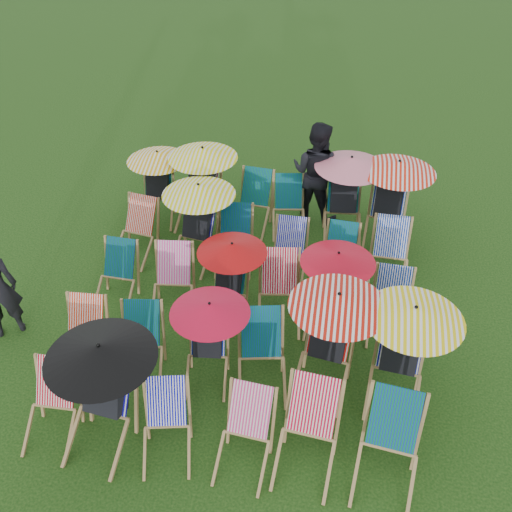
% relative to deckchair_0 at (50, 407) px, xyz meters
% --- Properties ---
extents(ground, '(100.00, 100.00, 0.00)m').
position_rel_deckchair_0_xyz_m(ground, '(1.89, 2.26, -0.44)').
color(ground, black).
rests_on(ground, ground).
extents(deckchair_0, '(0.60, 0.82, 0.88)m').
position_rel_deckchair_0_xyz_m(deckchair_0, '(0.00, 0.00, 0.00)').
color(deckchair_0, '#A07D4A').
rests_on(deckchair_0, ground).
extents(deckchair_1, '(1.22, 1.29, 1.45)m').
position_rel_deckchair_0_xyz_m(deckchair_1, '(0.65, 0.04, 0.33)').
color(deckchair_1, '#A07D4A').
rests_on(deckchair_1, ground).
extents(deckchair_2, '(0.71, 0.88, 0.85)m').
position_rel_deckchair_0_xyz_m(deckchair_2, '(1.40, -0.03, -0.01)').
color(deckchair_2, '#A07D4A').
rests_on(deckchair_2, ground).
extents(deckchair_3, '(0.67, 0.87, 0.89)m').
position_rel_deckchair_0_xyz_m(deckchair_3, '(2.29, -0.02, 0.01)').
color(deckchair_3, '#A07D4A').
rests_on(deckchair_3, ground).
extents(deckchair_4, '(0.75, 0.98, 1.00)m').
position_rel_deckchair_0_xyz_m(deckchair_4, '(2.98, 0.07, 0.06)').
color(deckchair_4, '#A07D4A').
rests_on(deckchair_4, ground).
extents(deckchair_5, '(0.78, 1.01, 1.01)m').
position_rel_deckchair_0_xyz_m(deckchair_5, '(3.86, 0.03, 0.07)').
color(deckchair_5, '#A07D4A').
rests_on(deckchair_5, ground).
extents(deckchair_6, '(0.63, 0.85, 0.89)m').
position_rel_deckchair_0_xyz_m(deckchair_6, '(-0.07, 1.08, 0.01)').
color(deckchair_6, '#A07D4A').
rests_on(deckchair_6, ground).
extents(deckchair_7, '(0.71, 0.90, 0.89)m').
position_rel_deckchair_0_xyz_m(deckchair_7, '(0.72, 1.09, 0.01)').
color(deckchair_7, '#A07D4A').
rests_on(deckchair_7, ground).
extents(deckchair_8, '(1.00, 1.06, 1.19)m').
position_rel_deckchair_0_xyz_m(deckchair_8, '(1.61, 1.15, 0.19)').
color(deckchair_8, '#A07D4A').
rests_on(deckchair_8, ground).
extents(deckchair_9, '(0.80, 0.99, 0.96)m').
position_rel_deckchair_0_xyz_m(deckchair_9, '(2.31, 1.12, 0.04)').
color(deckchair_9, '#A07D4A').
rests_on(deckchair_9, ground).
extents(deckchair_10, '(1.20, 1.28, 1.43)m').
position_rel_deckchair_0_xyz_m(deckchair_10, '(3.11, 1.30, 0.31)').
color(deckchair_10, '#A07D4A').
rests_on(deckchair_10, ground).
extents(deckchair_11, '(1.19, 1.25, 1.41)m').
position_rel_deckchair_0_xyz_m(deckchair_11, '(3.99, 1.24, 0.30)').
color(deckchair_11, '#A07D4A').
rests_on(deckchair_11, ground).
extents(deckchair_12, '(0.61, 0.83, 0.87)m').
position_rel_deckchair_0_xyz_m(deckchair_12, '(-0.10, 2.38, -0.00)').
color(deckchair_12, '#A07D4A').
rests_on(deckchair_12, ground).
extents(deckchair_13, '(0.71, 0.92, 0.93)m').
position_rel_deckchair_0_xyz_m(deckchair_13, '(0.79, 2.33, 0.03)').
color(deckchair_13, '#A07D4A').
rests_on(deckchair_13, ground).
extents(deckchair_14, '(0.99, 1.04, 1.18)m').
position_rel_deckchair_0_xyz_m(deckchair_14, '(1.62, 2.41, 0.18)').
color(deckchair_14, '#A07D4A').
rests_on(deckchair_14, ground).
extents(deckchair_15, '(0.76, 0.97, 0.97)m').
position_rel_deckchair_0_xyz_m(deckchair_15, '(2.36, 2.36, 0.05)').
color(deckchair_15, '#A07D4A').
rests_on(deckchair_15, ground).
extents(deckchair_16, '(1.03, 1.09, 1.22)m').
position_rel_deckchair_0_xyz_m(deckchair_16, '(3.08, 2.38, 0.21)').
color(deckchair_16, '#A07D4A').
rests_on(deckchair_16, ground).
extents(deckchair_17, '(0.64, 0.86, 0.90)m').
position_rel_deckchair_0_xyz_m(deckchair_17, '(3.93, 2.35, 0.01)').
color(deckchair_17, '#A07D4A').
rests_on(deckchair_17, ground).
extents(deckchair_18, '(0.74, 0.94, 0.92)m').
position_rel_deckchair_0_xyz_m(deckchair_18, '(-0.18, 3.50, 0.02)').
color(deckchair_18, '#A07D4A').
rests_on(deckchair_18, ground).
extents(deckchair_19, '(1.15, 1.23, 1.37)m').
position_rel_deckchair_0_xyz_m(deckchair_19, '(0.85, 3.55, 0.28)').
color(deckchair_19, '#A07D4A').
rests_on(deckchair_19, ground).
extents(deckchair_20, '(0.69, 0.90, 0.92)m').
position_rel_deckchair_0_xyz_m(deckchair_20, '(1.48, 3.52, 0.02)').
color(deckchair_20, '#A07D4A').
rests_on(deckchair_20, ground).
extents(deckchair_21, '(0.59, 0.81, 0.87)m').
position_rel_deckchair_0_xyz_m(deckchair_21, '(2.37, 3.39, -0.01)').
color(deckchair_21, '#A07D4A').
rests_on(deckchair_21, ground).
extents(deckchair_22, '(0.63, 0.83, 0.86)m').
position_rel_deckchair_0_xyz_m(deckchair_22, '(3.16, 3.40, -0.01)').
color(deckchair_22, '#A07D4A').
rests_on(deckchair_22, ground).
extents(deckchair_23, '(0.65, 0.89, 0.95)m').
position_rel_deckchair_0_xyz_m(deckchair_23, '(3.93, 3.51, 0.04)').
color(deckchair_23, '#A07D4A').
rests_on(deckchair_23, ground).
extents(deckchair_24, '(1.07, 1.15, 1.27)m').
position_rel_deckchair_0_xyz_m(deckchair_24, '(-0.13, 4.65, 0.23)').
color(deckchair_24, '#A07D4A').
rests_on(deckchair_24, ground).
extents(deckchair_25, '(1.20, 1.27, 1.42)m').
position_rel_deckchair_0_xyz_m(deckchair_25, '(0.65, 4.65, 0.31)').
color(deckchair_25, '#A07D4A').
rests_on(deckchair_25, ground).
extents(deckchair_26, '(0.71, 0.93, 0.95)m').
position_rel_deckchair_0_xyz_m(deckchair_26, '(1.58, 4.65, 0.04)').
color(deckchair_26, '#A07D4A').
rests_on(deckchair_26, ground).
extents(deckchair_27, '(0.72, 0.91, 0.90)m').
position_rel_deckchair_0_xyz_m(deckchair_27, '(2.22, 4.66, 0.01)').
color(deckchair_27, '#A07D4A').
rests_on(deckchair_27, ground).
extents(deckchair_28, '(1.21, 1.28, 1.43)m').
position_rel_deckchair_0_xyz_m(deckchair_28, '(3.17, 4.69, 0.32)').
color(deckchair_28, '#A07D4A').
rests_on(deckchair_28, ground).
extents(deckchair_29, '(1.23, 1.29, 1.46)m').
position_rel_deckchair_0_xyz_m(deckchair_29, '(3.91, 4.63, 0.33)').
color(deckchair_29, '#A07D4A').
rests_on(deckchair_29, ground).
extents(person_rear, '(1.06, 0.94, 1.84)m').
position_rel_deckchair_0_xyz_m(person_rear, '(2.62, 5.14, 0.48)').
color(person_rear, black).
rests_on(person_rear, ground).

